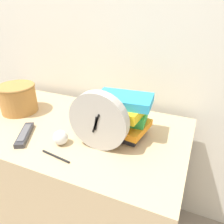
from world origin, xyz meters
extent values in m
cube|color=silver|center=(0.00, 0.69, 1.20)|extent=(6.00, 0.04, 2.40)
cube|color=tan|center=(0.00, 0.31, 0.35)|extent=(1.10, 0.62, 0.71)
cylinder|color=#B7B2A8|center=(0.20, 0.22, 0.83)|extent=(0.24, 0.04, 0.24)
cylinder|color=white|center=(0.20, 0.21, 0.83)|extent=(0.21, 0.01, 0.21)
cube|color=black|center=(0.20, 0.20, 0.83)|extent=(0.02, 0.01, 0.06)
cube|color=black|center=(0.20, 0.20, 0.83)|extent=(0.04, 0.01, 0.09)
cylinder|color=black|center=(0.20, 0.20, 0.83)|extent=(0.01, 0.01, 0.01)
cube|color=#232328|center=(0.24, 0.34, 0.73)|extent=(0.20, 0.14, 0.03)
cube|color=orange|center=(0.26, 0.35, 0.76)|extent=(0.23, 0.20, 0.03)
cube|color=green|center=(0.25, 0.37, 0.79)|extent=(0.21, 0.14, 0.04)
cube|color=yellow|center=(0.26, 0.34, 0.84)|extent=(0.18, 0.17, 0.04)
cube|color=#2D9ED1|center=(0.26, 0.35, 0.88)|extent=(0.24, 0.16, 0.04)
cylinder|color=#B27A3D|center=(-0.34, 0.34, 0.78)|extent=(0.19, 0.19, 0.15)
torus|color=olive|center=(-0.34, 0.34, 0.85)|extent=(0.19, 0.19, 0.01)
cube|color=#333338|center=(-0.13, 0.16, 0.72)|extent=(0.12, 0.18, 0.02)
cube|color=#59595E|center=(-0.13, 0.16, 0.73)|extent=(0.09, 0.13, 0.00)
sphere|color=white|center=(0.05, 0.18, 0.74)|extent=(0.06, 0.06, 0.06)
cylinder|color=black|center=(0.08, 0.09, 0.71)|extent=(0.14, 0.03, 0.01)
camera|label=1|loc=(0.54, -0.43, 1.24)|focal=35.00mm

